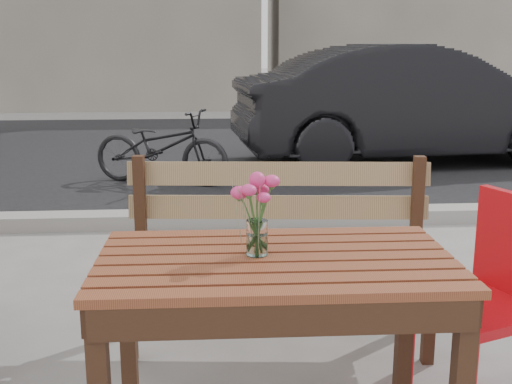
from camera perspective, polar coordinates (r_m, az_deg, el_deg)
The scene contains 7 objects.
street at distance 7.42m, azimuth -2.59°, elevation 1.64°, with size 30.00×8.12×0.12m.
main_table at distance 2.28m, azimuth 1.74°, elevation -8.79°, with size 1.25×0.74×0.76m.
main_bench at distance 3.22m, azimuth 2.02°, elevation -3.30°, with size 1.58×0.59×0.96m.
red_chair at distance 2.80m, azimuth 20.44°, elevation -8.04°, with size 0.57×0.57×0.90m.
main_vase at distance 2.21m, azimuth 0.09°, elevation -1.07°, with size 0.16×0.16×0.30m.
parked_car at distance 8.50m, azimuth 13.86°, elevation 7.60°, with size 1.58×4.53×1.49m, color black.
bicycle at distance 7.03m, azimuth -8.44°, elevation 4.00°, with size 0.54×1.55×0.81m, color black.
Camera 1 is at (-0.19, -2.21, 1.48)m, focal length 45.00 mm.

